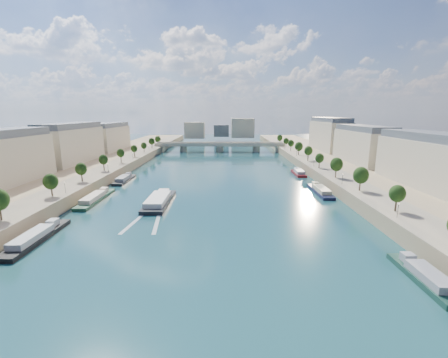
{
  "coord_description": "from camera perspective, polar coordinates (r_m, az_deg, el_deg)",
  "views": [
    {
      "loc": [
        5.03,
        -33.63,
        33.43
      ],
      "look_at": [
        4.38,
        94.38,
        5.0
      ],
      "focal_mm": 24.0,
      "sensor_mm": 36.0,
      "label": 1
    }
  ],
  "objects": [
    {
      "name": "ground",
      "position": [
        137.84,
        -1.81,
        -1.52
      ],
      "size": [
        700.0,
        700.0,
        0.0
      ],
      "primitive_type": "plane",
      "color": "#0B2832",
      "rests_on": "ground"
    },
    {
      "name": "buildings_right",
      "position": [
        167.01,
        29.02,
        5.12
      ],
      "size": [
        16.0,
        226.0,
        23.2
      ],
      "color": "beige",
      "rests_on": "ground"
    },
    {
      "name": "trees_right",
      "position": [
        153.79,
        19.28,
        3.23
      ],
      "size": [
        4.8,
        268.8,
        8.26
      ],
      "color": "#382B1E",
      "rests_on": "ground"
    },
    {
      "name": "buildings_left",
      "position": [
        172.05,
        -31.4,
        5.03
      ],
      "size": [
        16.0,
        226.0,
        23.2
      ],
      "color": "beige",
      "rests_on": "ground"
    },
    {
      "name": "quay_left",
      "position": [
        157.31,
        -29.04,
        -0.41
      ],
      "size": [
        44.0,
        520.0,
        5.0
      ],
      "primitive_type": "cube",
      "color": "#9E8460",
      "rests_on": "ground"
    },
    {
      "name": "quay_right",
      "position": [
        152.64,
        26.31,
        -0.49
      ],
      "size": [
        44.0,
        520.0,
        5.0
      ],
      "primitive_type": "cube",
      "color": "#9E8460",
      "rests_on": "ground"
    },
    {
      "name": "skyline",
      "position": [
        353.65,
        -0.01,
        9.48
      ],
      "size": [
        79.0,
        42.0,
        22.0
      ],
      "color": "beige",
      "rests_on": "ground"
    },
    {
      "name": "lamps_left",
      "position": [
        138.75,
        -24.21,
        0.76
      ],
      "size": [
        0.36,
        200.36,
        4.28
      ],
      "color": "black",
      "rests_on": "ground"
    },
    {
      "name": "trees_left",
      "position": [
        150.09,
        -23.32,
        2.7
      ],
      "size": [
        4.8,
        268.8,
        8.26
      ],
      "color": "#382B1E",
      "rests_on": "ground"
    },
    {
      "name": "bridge",
      "position": [
        263.05,
        -0.81,
        6.33
      ],
      "size": [
        112.0,
        12.0,
        8.15
      ],
      "color": "#C1B79E",
      "rests_on": "ground"
    },
    {
      "name": "pave_left",
      "position": [
        150.03,
        -24.14,
        0.51
      ],
      "size": [
        14.0,
        520.0,
        0.1
      ],
      "primitive_type": "cube",
      "color": "gray",
      "rests_on": "quay_left"
    },
    {
      "name": "tour_barge",
      "position": [
        115.31,
        -12.27,
        -4.08
      ],
      "size": [
        8.08,
        28.01,
        3.8
      ],
      "rotation": [
        0.0,
        0.0,
        0.0
      ],
      "color": "black",
      "rests_on": "ground"
    },
    {
      "name": "moored_barges_left",
      "position": [
        98.24,
        -31.09,
        -8.73
      ],
      "size": [
        5.0,
        158.49,
        3.6
      ],
      "color": "#191F39",
      "rests_on": "ground"
    },
    {
      "name": "lamps_right",
      "position": [
        148.76,
        18.9,
        1.91
      ],
      "size": [
        0.36,
        200.36,
        4.28
      ],
      "color": "black",
      "rests_on": "ground"
    },
    {
      "name": "wake",
      "position": [
        100.31,
        -14.27,
        -7.34
      ],
      "size": [
        10.76,
        25.96,
        0.04
      ],
      "color": "silver",
      "rests_on": "ground"
    },
    {
      "name": "moored_barges_right",
      "position": [
        101.38,
        24.01,
        -7.36
      ],
      "size": [
        5.0,
        164.58,
        3.6
      ],
      "color": "black",
      "rests_on": "ground"
    },
    {
      "name": "pave_right",
      "position": [
        146.16,
        21.11,
        0.47
      ],
      "size": [
        14.0,
        520.0,
        0.1
      ],
      "primitive_type": "cube",
      "color": "gray",
      "rests_on": "quay_right"
    }
  ]
}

